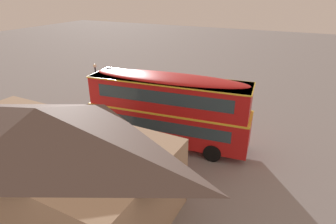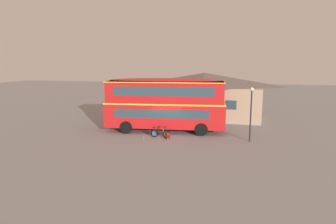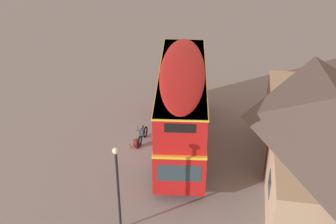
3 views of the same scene
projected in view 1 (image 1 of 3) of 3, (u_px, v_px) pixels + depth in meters
The scene contains 8 objects.
ground_plane at pixel (167, 136), 20.15m from camera, with size 120.00×120.00×0.00m, color gray.
double_decker_bus at pixel (168, 107), 18.22m from camera, with size 10.76×3.49×4.79m.
touring_bicycle at pixel (180, 124), 21.05m from camera, with size 1.75×0.46×1.03m.
backpack_on_ground at pixel (173, 122), 21.56m from camera, with size 0.39×0.39×0.53m.
water_bottle_red_squeeze at pixel (174, 122), 21.97m from camera, with size 0.08×0.08×0.21m.
water_bottle_green_metal at pixel (198, 127), 21.15m from camera, with size 0.07×0.07×0.22m.
pub_building at pixel (45, 156), 13.09m from camera, with size 12.60×6.70×4.98m.
street_lamp at pixel (97, 83), 22.61m from camera, with size 0.28×0.28×4.29m.
Camera 1 is at (-7.66, 15.99, 9.74)m, focal length 29.93 mm.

